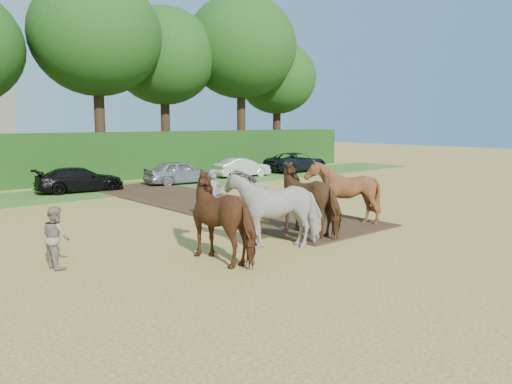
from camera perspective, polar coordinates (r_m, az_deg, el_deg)
ground at (r=16.36m, az=4.71°, el=-4.88°), size 120.00×120.00×0.00m
earth_strip at (r=22.54m, az=-5.47°, el=-1.26°), size 4.50×17.00×0.05m
grass_verge at (r=27.81m, az=-16.48°, el=0.19°), size 50.00×5.00×0.03m
hedgerow at (r=31.79m, az=-20.01°, el=3.67°), size 46.00×1.60×3.00m
spectator_near at (r=13.47m, az=-21.91°, el=-4.81°), size 0.64×0.80×1.57m
plough_team at (r=15.53m, az=4.09°, el=-1.21°), size 7.68×5.88×2.34m
parked_cars at (r=30.04m, az=-9.22°, el=2.25°), size 36.02×2.94×1.42m
treeline at (r=34.60m, az=-25.34°, el=16.12°), size 48.70×10.60×14.21m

